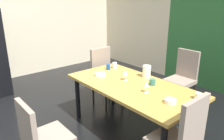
{
  "coord_description": "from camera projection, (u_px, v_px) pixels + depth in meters",
  "views": [
    {
      "loc": [
        2.66,
        -1.52,
        1.9
      ],
      "look_at": [
        0.29,
        0.5,
        0.85
      ],
      "focal_mm": 35.0,
      "sensor_mm": 36.0,
      "label": 1
    }
  ],
  "objects": [
    {
      "name": "wine_glass_near_window",
      "position": [
        125.0,
        73.0,
        3.12
      ],
      "size": [
        0.08,
        0.08,
        0.16
      ],
      "color": "silver",
      "rests_on": "dining_table"
    },
    {
      "name": "left_interior_panel",
      "position": [
        9.0,
        21.0,
        5.06
      ],
      "size": [
        0.1,
        5.96,
        2.72
      ],
      "primitive_type": "cube",
      "color": "beige",
      "rests_on": "ground_plane"
    },
    {
      "name": "chair_right_near",
      "position": [
        181.0,
        137.0,
        2.18
      ],
      "size": [
        0.44,
        0.44,
        1.03
      ],
      "rotation": [
        0.0,
        0.0,
        1.57
      ],
      "color": "gray",
      "rests_on": "ground_plane"
    },
    {
      "name": "serving_bowl_rear",
      "position": [
        100.0,
        75.0,
        3.32
      ],
      "size": [
        0.17,
        0.17,
        0.04
      ],
      "primitive_type": "cylinder",
      "color": "white",
      "rests_on": "dining_table"
    },
    {
      "name": "cup_north",
      "position": [
        115.0,
        65.0,
        3.68
      ],
      "size": [
        0.08,
        0.08,
        0.1
      ],
      "primitive_type": "cylinder",
      "color": "white",
      "rests_on": "dining_table"
    },
    {
      "name": "wine_glass_east",
      "position": [
        147.0,
        85.0,
        2.72
      ],
      "size": [
        0.07,
        0.07,
        0.14
      ],
      "color": "silver",
      "rests_on": "dining_table"
    },
    {
      "name": "cup_center",
      "position": [
        108.0,
        67.0,
        3.59
      ],
      "size": [
        0.07,
        0.07,
        0.1
      ],
      "primitive_type": "cylinder",
      "color": "navy",
      "rests_on": "dining_table"
    },
    {
      "name": "chair_head_near",
      "position": [
        41.0,
        136.0,
        2.25
      ],
      "size": [
        0.44,
        0.44,
        0.93
      ],
      "color": "gray",
      "rests_on": "ground_plane"
    },
    {
      "name": "chair_head_far",
      "position": [
        183.0,
        75.0,
        3.92
      ],
      "size": [
        0.44,
        0.45,
        1.01
      ],
      "rotation": [
        0.0,
        0.0,
        3.14
      ],
      "color": "gray",
      "rests_on": "ground_plane"
    },
    {
      "name": "chair_left_far",
      "position": [
        105.0,
        74.0,
        3.96
      ],
      "size": [
        0.45,
        0.44,
        1.03
      ],
      "rotation": [
        0.0,
        0.0,
        -1.57
      ],
      "color": "gray",
      "rests_on": "ground_plane"
    },
    {
      "name": "cup_west",
      "position": [
        198.0,
        96.0,
        2.56
      ],
      "size": [
        0.08,
        0.08,
        0.08
      ],
      "primitive_type": "cylinder",
      "color": "beige",
      "rests_on": "dining_table"
    },
    {
      "name": "back_panel_interior",
      "position": [
        133.0,
        17.0,
        6.02
      ],
      "size": [
        2.43,
        0.1,
        2.72
      ],
      "primitive_type": "cube",
      "color": "beige",
      "rests_on": "ground_plane"
    },
    {
      "name": "ground_plane",
      "position": [
        76.0,
        123.0,
        3.46
      ],
      "size": [
        5.74,
        5.96,
        0.02
      ],
      "primitive_type": "cube",
      "color": "black"
    },
    {
      "name": "cup_left",
      "position": [
        152.0,
        82.0,
        2.97
      ],
      "size": [
        0.08,
        0.08,
        0.08
      ],
      "primitive_type": "cylinder",
      "color": "#2F6B5F",
      "rests_on": "dining_table"
    },
    {
      "name": "serving_bowl_front",
      "position": [
        170.0,
        101.0,
        2.47
      ],
      "size": [
        0.13,
        0.13,
        0.05
      ],
      "primitive_type": "cylinder",
      "color": "silver",
      "rests_on": "dining_table"
    },
    {
      "name": "pitcher_right",
      "position": [
        147.0,
        71.0,
        3.24
      ],
      "size": [
        0.14,
        0.12,
        0.18
      ],
      "color": "silver",
      "rests_on": "dining_table"
    },
    {
      "name": "dining_table",
      "position": [
        132.0,
        90.0,
        3.03
      ],
      "size": [
        1.88,
        0.95,
        0.75
      ],
      "color": "#BF8E3E",
      "rests_on": "ground_plane"
    }
  ]
}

